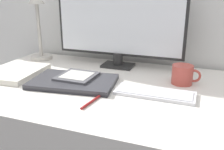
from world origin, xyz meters
name	(u,v)px	position (x,y,z in m)	size (l,w,h in m)	color
monitor	(118,23)	(-0.04, 0.41, 0.93)	(0.66, 0.11, 0.42)	#262626
keyboard	(155,93)	(0.21, 0.10, 0.71)	(0.30, 0.11, 0.01)	silver
laptop	(74,82)	(-0.13, 0.10, 0.72)	(0.37, 0.27, 0.02)	#232328
ereader	(77,76)	(-0.13, 0.13, 0.73)	(0.16, 0.16, 0.01)	#4C4C51
desk_lamp	(38,22)	(-0.50, 0.40, 0.92)	(0.12, 0.12, 0.37)	#BCB7AD
notebook	(20,73)	(-0.42, 0.11, 0.72)	(0.19, 0.29, 0.03)	silver
coffee_mug	(183,75)	(0.30, 0.26, 0.75)	(0.12, 0.09, 0.08)	#B7473D
pen	(92,101)	(0.02, -0.04, 0.71)	(0.03, 0.13, 0.01)	maroon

